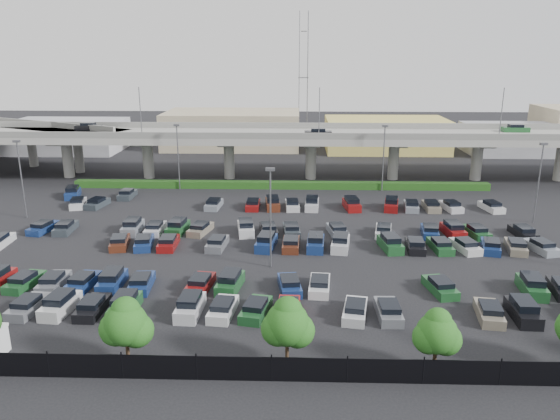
% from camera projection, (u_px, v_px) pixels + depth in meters
% --- Properties ---
extents(ground, '(280.00, 280.00, 0.00)m').
position_uv_depth(ground, '(274.00, 241.00, 63.29)').
color(ground, black).
extents(overpass, '(150.00, 13.00, 15.80)m').
position_uv_depth(overpass, '(280.00, 138.00, 92.03)').
color(overpass, gray).
rests_on(overpass, ground).
extents(on_ramp, '(50.93, 30.13, 8.80)m').
position_uv_depth(on_ramp, '(11.00, 129.00, 104.19)').
color(on_ramp, gray).
rests_on(on_ramp, ground).
extents(hedge, '(66.00, 1.60, 1.10)m').
position_uv_depth(hedge, '(280.00, 185.00, 87.11)').
color(hedge, '#183E12').
rests_on(hedge, ground).
extents(fence, '(70.00, 0.10, 2.00)m').
position_uv_depth(fence, '(256.00, 369.00, 36.18)').
color(fence, black).
rests_on(fence, ground).
extents(tree_row, '(65.07, 3.66, 5.94)m').
position_uv_depth(tree_row, '(268.00, 323.00, 36.83)').
color(tree_row, '#332316').
rests_on(tree_row, ground).
extents(parked_cars, '(63.31, 41.69, 1.67)m').
position_uv_depth(parked_cars, '(270.00, 248.00, 59.26)').
color(parked_cars, silver).
rests_on(parked_cars, ground).
extents(light_poles, '(66.90, 48.38, 10.30)m').
position_uv_depth(light_poles, '(239.00, 184.00, 63.57)').
color(light_poles, '#55555A').
rests_on(light_poles, ground).
extents(distant_buildings, '(138.00, 24.00, 9.00)m').
position_uv_depth(distant_buildings, '(341.00, 132.00, 121.16)').
color(distant_buildings, gray).
rests_on(distant_buildings, ground).
extents(comm_tower, '(2.40, 2.40, 30.00)m').
position_uv_depth(comm_tower, '(303.00, 75.00, 129.76)').
color(comm_tower, '#55555A').
rests_on(comm_tower, ground).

